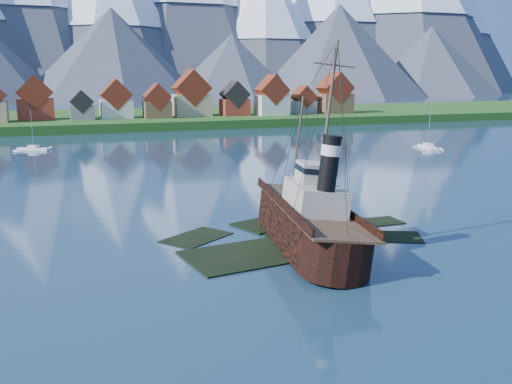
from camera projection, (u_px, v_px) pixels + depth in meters
name	position (u px, v px, depth m)	size (l,w,h in m)	color
ground	(286.00, 244.00, 64.64)	(1400.00, 1400.00, 0.00)	#1A354B
shoal	(293.00, 241.00, 67.28)	(31.71, 21.24, 1.14)	black
shore_bank	(118.00, 123.00, 221.30)	(600.00, 80.00, 3.20)	#254915
seawall	(131.00, 132.00, 186.28)	(600.00, 2.50, 2.00)	#3F3D38
town	(22.00, 103.00, 192.13)	(250.96, 16.69, 17.30)	maroon
tugboat_wreck	(300.00, 218.00, 64.63)	(6.93, 29.88, 23.67)	black
sailboat_c	(34.00, 149.00, 142.57)	(8.03, 5.66, 10.39)	silver
sailboat_d	(428.00, 148.00, 145.27)	(4.19, 9.08, 12.03)	silver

